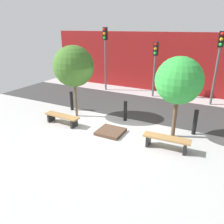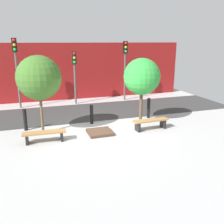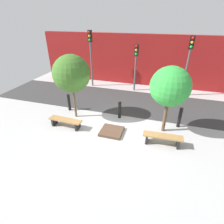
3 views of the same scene
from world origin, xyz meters
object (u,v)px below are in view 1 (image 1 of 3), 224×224
object	(u,v)px
tree_behind_right_bench	(179,81)
traffic_light_mid_west	(155,59)
bollard_center	(195,122)
traffic_light_mid_east	(219,56)
planter_bed	(111,132)
traffic_light_west	(105,48)
tree_behind_left_bench	(74,66)
bench_right	(167,141)
bench_left	(62,118)
bollard_far_left	(72,101)
bollard_left	(125,111)

from	to	relation	value
tree_behind_right_bench	traffic_light_mid_west	size ratio (longest dim) A/B	0.96
bollard_center	traffic_light_mid_east	bearing A→B (deg)	85.82
planter_bed	traffic_light_west	distance (m)	7.25
tree_behind_left_bench	traffic_light_mid_west	bearing A→B (deg)	64.14
bench_right	planter_bed	bearing A→B (deg)	172.86
bench_left	bollard_far_left	xyz separation A→B (m)	(-0.72, 1.69, 0.19)
bench_left	traffic_light_mid_west	xyz separation A→B (m)	(2.37, 5.99, 1.99)
bollard_far_left	bollard_center	bearing A→B (deg)	0.00
tree_behind_left_bench	bollard_center	world-z (taller)	tree_behind_left_bench
planter_bed	bollard_center	size ratio (longest dim) A/B	1.00
tree_behind_right_bench	traffic_light_mid_west	distance (m)	5.43
bollard_center	traffic_light_west	bearing A→B (deg)	146.46
traffic_light_west	traffic_light_mid_east	xyz separation A→B (m)	(6.80, -0.00, -0.11)
bench_left	planter_bed	world-z (taller)	bench_left
bollard_far_left	tree_behind_left_bench	bearing A→B (deg)	-38.88
tree_behind_right_bench	bench_left	bearing A→B (deg)	-166.88
bench_left	tree_behind_left_bench	distance (m)	2.40
planter_bed	bollard_left	xyz separation A→B (m)	(0.00, 1.49, 0.41)
traffic_light_west	tree_behind_left_bench	bearing A→B (deg)	-78.03
planter_bed	tree_behind_left_bench	distance (m)	3.48
planter_bed	tree_behind_left_bench	world-z (taller)	tree_behind_left_bench
traffic_light_west	bollard_far_left	bearing A→B (deg)	-85.82
bench_right	planter_bed	xyz separation A→B (m)	(-2.37, 0.20, -0.27)
tree_behind_left_bench	bollard_center	bearing A→B (deg)	6.09
bench_left	bench_right	size ratio (longest dim) A/B	1.02
planter_bed	traffic_light_mid_west	bearing A→B (deg)	90.00
bench_left	traffic_light_west	distance (m)	6.57
planter_bed	bollard_left	bearing A→B (deg)	90.00
bollard_far_left	bollard_center	xyz separation A→B (m)	(6.18, 0.00, 0.03)
planter_bed	bollard_center	world-z (taller)	bollard_center
bench_left	traffic_light_mid_west	bearing A→B (deg)	70.74
tree_behind_left_bench	tree_behind_right_bench	xyz separation A→B (m)	(4.73, 0.00, -0.16)
tree_behind_right_bench	traffic_light_west	size ratio (longest dim) A/B	0.77
planter_bed	bench_right	bearing A→B (deg)	-4.83
tree_behind_right_bench	bollard_far_left	bearing A→B (deg)	173.91
tree_behind_left_bench	bollard_center	distance (m)	5.81
bench_left	bollard_center	xyz separation A→B (m)	(5.45, 1.69, 0.21)
bench_right	planter_bed	size ratio (longest dim) A/B	1.61
bollard_far_left	traffic_light_mid_east	size ratio (longest dim) A/B	0.25
planter_bed	tree_behind_left_bench	bearing A→B (deg)	159.11
bench_left	traffic_light_mid_west	size ratio (longest dim) A/B	0.52
bench_right	traffic_light_mid_west	size ratio (longest dim) A/B	0.51
bench_right	traffic_light_mid_west	world-z (taller)	traffic_light_mid_west
traffic_light_mid_east	traffic_light_west	bearing A→B (deg)	180.00
bench_right	tree_behind_right_bench	distance (m)	2.24
tree_behind_right_bench	bollard_center	xyz separation A→B (m)	(0.72, 0.58, -1.76)
bench_left	tree_behind_right_bench	world-z (taller)	tree_behind_right_bench
planter_bed	tree_behind_left_bench	size ratio (longest dim) A/B	0.31
tree_behind_left_bench	traffic_light_mid_east	xyz separation A→B (m)	(5.77, 4.88, 0.26)
tree_behind_left_bench	bollard_far_left	xyz separation A→B (m)	(-0.72, 0.58, -1.94)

